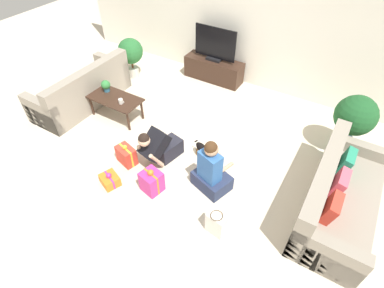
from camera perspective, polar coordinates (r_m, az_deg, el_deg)
ground_plane at (r=5.08m, az=-1.95°, el=-1.45°), size 16.00×16.00×0.00m
wall_back at (r=6.40m, az=11.57°, el=21.60°), size 8.40×0.06×2.60m
sofa_left at (r=6.37m, az=-20.10°, el=9.51°), size 0.84×1.99×0.84m
sofa_right at (r=4.51m, az=25.92°, el=-9.20°), size 0.84×1.99×0.84m
coffee_table at (r=5.77m, az=-14.47°, el=8.15°), size 1.02×0.51×0.43m
tv_console at (r=6.85m, az=4.15°, el=13.95°), size 1.29×0.42×0.47m
tv at (r=6.60m, az=4.40°, el=18.15°), size 0.94×0.20×0.71m
potted_plant_corner_right at (r=5.28m, az=28.57°, el=4.40°), size 0.64×0.64×1.06m
potted_plant_corner_left at (r=6.92m, az=-11.62°, el=16.65°), size 0.54×0.54×0.88m
person_kneeling at (r=4.73m, az=-6.21°, el=-0.45°), size 0.46×0.78×0.75m
person_sitting at (r=4.32m, az=3.68°, el=-5.27°), size 0.62×0.58×0.93m
dog at (r=4.83m, az=2.33°, el=-1.22°), size 0.46×0.27×0.28m
gift_box_a at (r=4.44m, az=-7.68°, el=-7.07°), size 0.34×0.32×0.42m
gift_box_b at (r=4.71m, az=-15.38°, el=-6.60°), size 0.35×0.33×0.23m
gift_box_c at (r=4.91m, az=-12.39°, el=-2.09°), size 0.37×0.29×0.37m
gift_bag_a at (r=4.00m, az=4.57°, el=-14.93°), size 0.27×0.18×0.37m
mug at (r=5.53m, az=-13.40°, el=7.92°), size 0.12×0.08×0.09m
tabletop_plant at (r=5.90m, az=-16.10°, el=10.67°), size 0.17×0.17×0.22m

